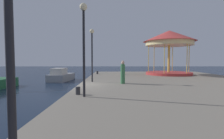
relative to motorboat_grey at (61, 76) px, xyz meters
The scene contains 10 objects.
ground_plane 9.55m from the motorboat_grey, 65.84° to the right, with size 120.00×120.00×0.00m, color #162338.
quay_dock 14.61m from the motorboat_grey, 36.52° to the right, with size 15.68×28.02×0.80m, color gray.
motorboat_grey is the anchor object (origin of this frame).
carousel 14.19m from the motorboat_grey, ahead, with size 6.39×6.39×5.48m.
lamp_post_mid_promenade 14.19m from the motorboat_grey, 68.96° to the right, with size 0.36×0.36×4.48m.
lamp_post_far_end 9.25m from the motorboat_grey, 57.01° to the right, with size 0.36×0.36×4.31m.
bollard_south 13.19m from the motorboat_grey, 69.80° to the right, with size 0.24×0.24×0.40m, color #2D2D33.
bollard_center 4.59m from the motorboat_grey, ahead, with size 0.24×0.24×0.40m, color #2D2D33.
person_mid_promenade 7.86m from the motorboat_grey, ahead, with size 0.34×0.34×1.76m.
person_far_corner 11.06m from the motorboat_grey, 49.32° to the right, with size 0.34×0.34×1.70m.
Camera 1 is at (2.35, -12.25, 2.56)m, focal length 26.73 mm.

